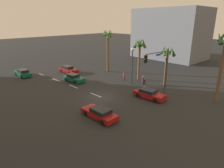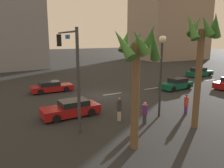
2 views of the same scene
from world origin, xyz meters
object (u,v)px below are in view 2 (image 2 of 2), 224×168
object	(u,v)px
car_0	(51,87)
traffic_signal	(70,61)
car_1	(71,109)
streetlamp	(161,61)
palm_tree_1	(137,60)
car_3	(199,72)
pedestrian_0	(145,113)
pedestrian_1	(186,104)
palm_tree_0	(201,42)
building_0	(170,9)
car_4	(177,84)
pedestrian_2	(119,108)

from	to	relation	value
car_0	traffic_signal	distance (m)	11.30
car_1	streetlamp	world-z (taller)	streetlamp
car_1	palm_tree_1	world-z (taller)	palm_tree_1
streetlamp	palm_tree_1	xyz separation A→B (m)	(4.68, 3.27, 0.59)
car_0	car_3	distance (m)	23.93
traffic_signal	pedestrian_0	bearing A→B (deg)	149.62
pedestrian_1	palm_tree_0	world-z (taller)	palm_tree_0
pedestrian_0	building_0	world-z (taller)	building_0
pedestrian_0	building_0	size ratio (longest dim) A/B	0.06
pedestrian_0	traffic_signal	bearing A→B (deg)	-30.38
traffic_signal	pedestrian_1	world-z (taller)	traffic_signal
car_1	pedestrian_1	world-z (taller)	pedestrian_1
pedestrian_1	car_4	bearing A→B (deg)	-131.49
streetlamp	palm_tree_0	world-z (taller)	palm_tree_0
building_0	car_4	bearing A→B (deg)	50.19
car_4	palm_tree_1	distance (m)	16.80
car_3	traffic_signal	bearing A→B (deg)	20.07
car_1	traffic_signal	size ratio (longest dim) A/B	0.68
car_4	pedestrian_0	bearing A→B (deg)	33.71
pedestrian_2	palm_tree_0	xyz separation A→B (m)	(-3.86, 3.74, 4.88)
pedestrian_2	building_0	distance (m)	56.88
car_3	pedestrian_1	bearing A→B (deg)	35.83
traffic_signal	pedestrian_0	size ratio (longest dim) A/B	4.15
car_1	car_4	xyz separation A→B (m)	(-14.41, -2.73, 0.02)
car_3	building_0	size ratio (longest dim) A/B	0.16
pedestrian_2	car_3	bearing A→B (deg)	-154.66
palm_tree_0	palm_tree_1	bearing A→B (deg)	3.72
car_3	pedestrian_2	xyz separation A→B (m)	(21.92, 10.38, 0.30)
car_3	car_4	distance (m)	11.39
pedestrian_1	car_3	bearing A→B (deg)	-144.17
car_4	streetlamp	world-z (taller)	streetlamp
car_0	palm_tree_0	distance (m)	17.31
streetlamp	palm_tree_0	distance (m)	3.32
pedestrian_2	palm_tree_1	size ratio (longest dim) A/B	0.26
car_3	building_0	distance (m)	35.68
streetlamp	pedestrian_1	bearing A→B (deg)	164.07
car_1	car_4	size ratio (longest dim) A/B	1.05
car_4	building_0	distance (m)	45.32
car_4	car_0	bearing A→B (deg)	-24.54
car_4	pedestrian_1	bearing A→B (deg)	48.51
car_0	streetlamp	world-z (taller)	streetlamp
car_0	palm_tree_0	world-z (taller)	palm_tree_0
traffic_signal	palm_tree_0	size ratio (longest dim) A/B	0.87
car_1	car_4	bearing A→B (deg)	-169.29
car_0	palm_tree_1	distance (m)	16.39
building_0	streetlamp	bearing A→B (deg)	48.07
pedestrian_0	building_0	bearing A→B (deg)	-135.53
car_4	streetlamp	distance (m)	11.17
car_3	palm_tree_1	xyz separation A→B (m)	(23.39, 14.47, 4.33)
traffic_signal	palm_tree_1	xyz separation A→B (m)	(-1.77, 5.28, 0.41)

